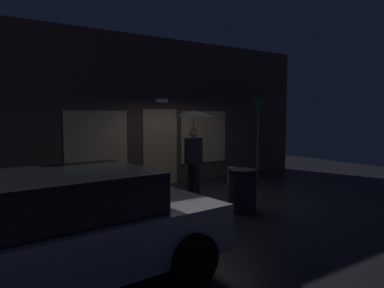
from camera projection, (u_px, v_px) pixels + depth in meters
The scene contains 7 objects.
ground_plane at pixel (204, 199), 8.59m from camera, with size 18.00×18.00×0.00m, color #26262B.
building_facade at pixel (157, 113), 10.35m from camera, with size 10.71×0.48×4.24m.
person_with_umbrella at pixel (194, 131), 9.00m from camera, with size 1.12×1.12×2.15m.
parked_car at pixel (47, 232), 4.03m from camera, with size 4.31×2.24×1.38m.
street_sign_post at pixel (258, 132), 11.31m from camera, with size 0.40×0.07×2.64m.
sidewalk_bollard at pixel (231, 176), 10.38m from camera, with size 0.23×0.23×0.52m, color #9E998E.
trash_bin at pixel (242, 190), 7.49m from camera, with size 0.61×0.61×0.90m.
Camera 1 is at (-4.94, -6.86, 2.05)m, focal length 33.24 mm.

